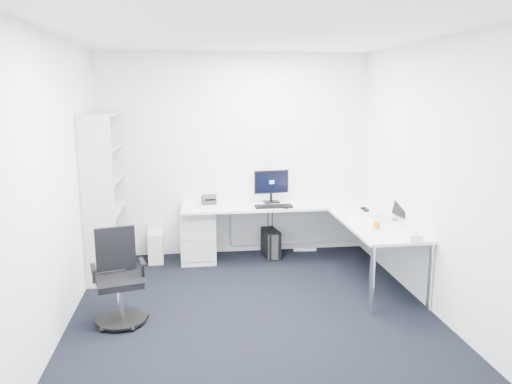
{
  "coord_description": "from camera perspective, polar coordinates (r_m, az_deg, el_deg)",
  "views": [
    {
      "loc": [
        -0.59,
        -4.54,
        2.19
      ],
      "look_at": [
        0.15,
        1.05,
        1.05
      ],
      "focal_mm": 35.0,
      "sensor_mm": 36.0,
      "label": 1
    }
  ],
  "objects": [
    {
      "name": "bookshelf",
      "position": [
        6.2,
        -16.98,
        -0.38
      ],
      "size": [
        0.38,
        0.98,
        1.95
      ],
      "primitive_type": null,
      "color": "silver",
      "rests_on": "ground"
    },
    {
      "name": "wall_back",
      "position": [
        6.72,
        -2.45,
        4.24
      ],
      "size": [
        3.6,
        0.02,
        2.7
      ],
      "primitive_type": "cube",
      "color": "white",
      "rests_on": "ground"
    },
    {
      "name": "monitor",
      "position": [
        6.58,
        1.79,
        0.68
      ],
      "size": [
        0.48,
        0.2,
        0.44
      ],
      "primitive_type": null,
      "rotation": [
        0.0,
        0.0,
        0.11
      ],
      "color": "black",
      "rests_on": "l_desk"
    },
    {
      "name": "mouse",
      "position": [
        6.3,
        3.38,
        -1.73
      ],
      "size": [
        0.06,
        0.1,
        0.03
      ],
      "primitive_type": "cube",
      "rotation": [
        0.0,
        0.0,
        0.06
      ],
      "color": "black",
      "rests_on": "l_desk"
    },
    {
      "name": "headphones",
      "position": [
        6.34,
        12.35,
        -1.85
      ],
      "size": [
        0.12,
        0.17,
        0.04
      ],
      "primitive_type": null,
      "rotation": [
        0.0,
        0.0,
        -0.07
      ],
      "color": "black",
      "rests_on": "l_desk"
    },
    {
      "name": "orange_fruit",
      "position": [
        5.53,
        13.63,
        -3.63
      ],
      "size": [
        0.08,
        0.08,
        0.08
      ],
      "primitive_type": "sphere",
      "color": "orange",
      "rests_on": "l_desk"
    },
    {
      "name": "task_chair",
      "position": [
        4.97,
        -15.37,
        -9.51
      ],
      "size": [
        0.61,
        0.61,
        0.9
      ],
      "primitive_type": null,
      "rotation": [
        0.0,
        0.0,
        0.24
      ],
      "color": "black",
      "rests_on": "ground"
    },
    {
      "name": "l_desk",
      "position": [
        6.32,
        3.19,
        -5.32
      ],
      "size": [
        2.54,
        1.42,
        0.74
      ],
      "primitive_type": null,
      "color": "silver",
      "rests_on": "ground"
    },
    {
      "name": "drawer_pedestal",
      "position": [
        6.62,
        -6.64,
        -4.87
      ],
      "size": [
        0.45,
        0.56,
        0.69
      ],
      "primitive_type": "cube",
      "color": "silver",
      "rests_on": "ground"
    },
    {
      "name": "wall_right",
      "position": [
        5.2,
        19.93,
        1.44
      ],
      "size": [
        0.02,
        4.2,
        2.7
      ],
      "primitive_type": "cube",
      "color": "white",
      "rests_on": "ground"
    },
    {
      "name": "black_pc_tower",
      "position": [
        6.74,
        1.7,
        -5.87
      ],
      "size": [
        0.23,
        0.4,
        0.37
      ],
      "primitive_type": "cube",
      "rotation": [
        0.0,
        0.0,
        0.16
      ],
      "color": "black",
      "rests_on": "ground"
    },
    {
      "name": "wall_left",
      "position": [
        4.78,
        -22.07,
        0.44
      ],
      "size": [
        0.02,
        4.2,
        2.7
      ],
      "primitive_type": "cube",
      "color": "white",
      "rests_on": "ground"
    },
    {
      "name": "black_keyboard",
      "position": [
        6.35,
        2.03,
        -1.65
      ],
      "size": [
        0.48,
        0.17,
        0.02
      ],
      "primitive_type": "cube",
      "rotation": [
        0.0,
        0.0,
        0.0
      ],
      "color": "black",
      "rests_on": "l_desk"
    },
    {
      "name": "laptop",
      "position": [
        5.92,
        14.33,
        -1.84
      ],
      "size": [
        0.38,
        0.37,
        0.25
      ],
      "primitive_type": null,
      "rotation": [
        0.0,
        0.0,
        0.05
      ],
      "color": "silver",
      "rests_on": "l_desk"
    },
    {
      "name": "ceiling",
      "position": [
        4.61,
        -0.14,
        17.76
      ],
      "size": [
        4.2,
        4.2,
        0.0
      ],
      "primitive_type": "plane",
      "color": "white"
    },
    {
      "name": "beige_pc_tower",
      "position": [
        6.72,
        -11.38,
        -6.02
      ],
      "size": [
        0.21,
        0.43,
        0.4
      ],
      "primitive_type": "cube",
      "rotation": [
        0.0,
        0.0,
        0.04
      ],
      "color": "beige",
      "rests_on": "ground"
    },
    {
      "name": "ground",
      "position": [
        5.08,
        -0.13,
        -14.12
      ],
      "size": [
        4.2,
        4.2,
        0.0
      ],
      "primitive_type": "plane",
      "color": "black"
    },
    {
      "name": "desk_phone",
      "position": [
        6.57,
        -5.43,
        -0.79
      ],
      "size": [
        0.2,
        0.2,
        0.13
      ],
      "primitive_type": null,
      "rotation": [
        0.0,
        0.0,
        0.12
      ],
      "color": "#2D2C2F",
      "rests_on": "l_desk"
    },
    {
      "name": "tissue_box",
      "position": [
        5.18,
        17.36,
        -4.87
      ],
      "size": [
        0.13,
        0.24,
        0.08
      ],
      "primitive_type": "cube",
      "rotation": [
        0.0,
        0.0,
        -0.0
      ],
      "color": "white",
      "rests_on": "l_desk"
    },
    {
      "name": "white_keyboard",
      "position": [
        5.71,
        11.31,
        -3.42
      ],
      "size": [
        0.17,
        0.44,
        0.01
      ],
      "primitive_type": "cube",
      "rotation": [
        0.0,
        0.0,
        -0.12
      ],
      "color": "white",
      "rests_on": "l_desk"
    },
    {
      "name": "wall_front",
      "position": [
        2.65,
        5.78,
        -7.14
      ],
      "size": [
        3.6,
        0.02,
        2.7
      ],
      "primitive_type": "cube",
      "color": "white",
      "rests_on": "ground"
    },
    {
      "name": "power_strip",
      "position": [
        7.06,
        5.59,
        -6.54
      ],
      "size": [
        0.32,
        0.08,
        0.04
      ],
      "primitive_type": "cube",
      "rotation": [
        0.0,
        0.0,
        -0.09
      ],
      "color": "white",
      "rests_on": "ground"
    }
  ]
}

